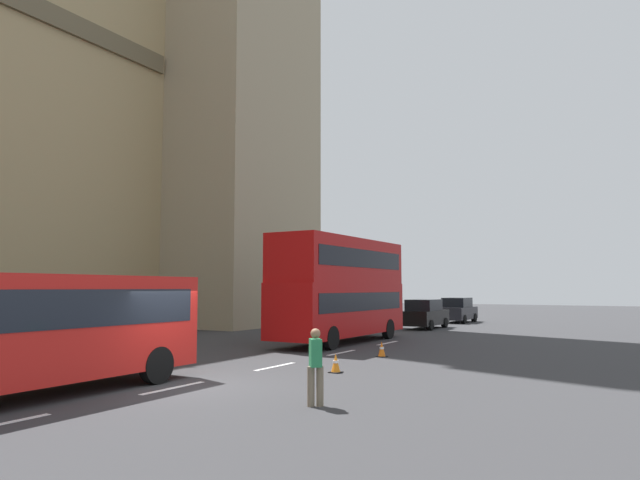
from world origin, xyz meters
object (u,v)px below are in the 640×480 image
double_decker_bus (341,285)px  sedan_trailing (458,310)px  traffic_cone_middle (382,349)px  traffic_cone_west (336,363)px  sedan_lead (425,314)px  pedestrian_by_kerb (315,364)px

double_decker_bus → sedan_trailing: bearing=-0.6°
traffic_cone_middle → traffic_cone_west: bearing=-174.7°
double_decker_bus → sedan_lead: 11.07m
sedan_lead → traffic_cone_west: size_ratio=7.59×
sedan_lead → sedan_trailing: bearing=0.3°
double_decker_bus → traffic_cone_west: size_ratio=16.13×
sedan_lead → double_decker_bus: bearing=178.7°
traffic_cone_middle → double_decker_bus: bearing=43.8°
sedan_lead → traffic_cone_middle: 15.49m
sedan_lead → traffic_cone_middle: size_ratio=7.59×
traffic_cone_middle → pedestrian_by_kerb: pedestrian_by_kerb is taller
sedan_trailing → pedestrian_by_kerb: (-31.26, -6.11, -0.00)m
double_decker_bus → pedestrian_by_kerb: (-12.98, -6.32, -1.80)m
traffic_cone_middle → sedan_lead: bearing=13.8°
traffic_cone_west → pedestrian_by_kerb: (-4.53, -1.98, 0.63)m
sedan_trailing → sedan_lead: bearing=-179.7°
sedan_trailing → traffic_cone_middle: size_ratio=7.59×
sedan_lead → traffic_cone_west: 19.80m
double_decker_bus → sedan_trailing: double_decker_bus is taller
sedan_lead → traffic_cone_middle: (-15.03, -3.69, -0.63)m
sedan_trailing → traffic_cone_west: sedan_trailing is taller
traffic_cone_west → traffic_cone_middle: bearing=5.3°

